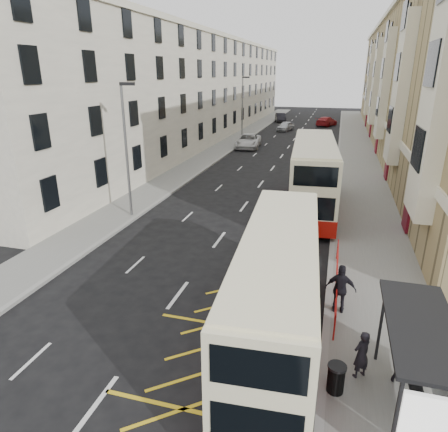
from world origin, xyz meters
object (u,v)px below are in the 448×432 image
(street_lamp_far, at_px, (243,106))
(double_decker_front, at_px, (277,292))
(litter_bin, at_px, (336,378))
(pedestrian_near, at_px, (361,354))
(white_van, at_px, (248,141))
(bus_shelter, at_px, (427,359))
(pedestrian_far, at_px, (341,289))
(street_lamp_near, at_px, (127,144))
(car_silver, at_px, (285,126))
(car_red, at_px, (327,121))
(pedestrian_mid, at_px, (409,360))
(car_dark, at_px, (280,118))
(double_decker_rear, at_px, (313,176))

(street_lamp_far, distance_m, double_decker_front, 41.60)
(litter_bin, distance_m, pedestrian_near, 1.10)
(double_decker_front, height_order, white_van, double_decker_front)
(white_van, bearing_deg, pedestrian_near, -77.69)
(bus_shelter, relative_size, pedestrian_far, 2.21)
(street_lamp_near, bearing_deg, car_silver, 84.49)
(pedestrian_near, xyz_separation_m, car_red, (-3.42, 60.97, -0.15))
(street_lamp_far, distance_m, pedestrian_mid, 43.66)
(double_decker_front, xyz_separation_m, pedestrian_mid, (3.96, -0.85, -1.08))
(bus_shelter, bearing_deg, street_lamp_far, 109.12)
(pedestrian_far, relative_size, car_red, 0.36)
(pedestrian_far, relative_size, white_van, 0.33)
(street_lamp_near, height_order, car_dark, street_lamp_near)
(street_lamp_far, height_order, pedestrian_near, street_lamp_far)
(car_dark, bearing_deg, double_decker_rear, -93.77)
(pedestrian_near, height_order, car_red, pedestrian_near)
(car_silver, xyz_separation_m, car_red, (5.91, 7.97, 0.05))
(street_lamp_near, height_order, car_silver, street_lamp_near)
(bus_shelter, relative_size, litter_bin, 4.83)
(street_lamp_far, relative_size, white_van, 1.36)
(white_van, relative_size, car_red, 1.11)
(double_decker_rear, bearing_deg, pedestrian_mid, -80.31)
(street_lamp_far, xyz_separation_m, double_decker_front, (10.71, -40.11, -2.59))
(car_silver, bearing_deg, bus_shelter, -63.64)
(pedestrian_far, bearing_deg, car_dark, -77.04)
(car_red, bearing_deg, double_decker_rear, 111.23)
(litter_bin, bearing_deg, car_silver, 99.14)
(double_decker_front, xyz_separation_m, litter_bin, (1.99, -1.73, -1.44))
(street_lamp_near, xyz_separation_m, street_lamp_far, (0.00, 30.00, 0.00))
(litter_bin, distance_m, pedestrian_mid, 2.19)
(pedestrian_mid, xyz_separation_m, pedestrian_far, (-1.93, 3.30, 0.14))
(car_red, bearing_deg, car_silver, 73.66)
(double_decker_front, xyz_separation_m, car_silver, (-6.66, 52.09, -1.33))
(pedestrian_near, bearing_deg, bus_shelter, 94.41)
(double_decker_front, relative_size, car_dark, 2.18)
(pedestrian_near, bearing_deg, car_dark, -119.23)
(double_decker_rear, xyz_separation_m, white_van, (-9.08, 21.47, -1.51))
(double_decker_rear, bearing_deg, pedestrian_near, -84.91)
(street_lamp_far, bearing_deg, double_decker_front, -75.05)
(bus_shelter, distance_m, double_decker_rear, 17.43)
(bus_shelter, distance_m, street_lamp_near, 19.38)
(car_red, bearing_deg, street_lamp_far, 83.68)
(white_van, bearing_deg, litter_bin, -78.98)
(street_lamp_near, bearing_deg, car_red, 78.73)
(litter_bin, bearing_deg, car_dark, 99.66)
(pedestrian_far, bearing_deg, double_decker_rear, -78.23)
(street_lamp_far, distance_m, litter_bin, 43.91)
(double_decker_front, distance_m, car_silver, 52.53)
(pedestrian_far, distance_m, car_red, 57.68)
(pedestrian_near, distance_m, white_van, 38.88)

